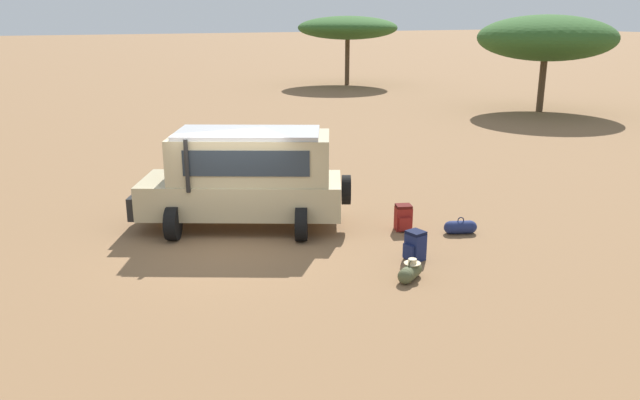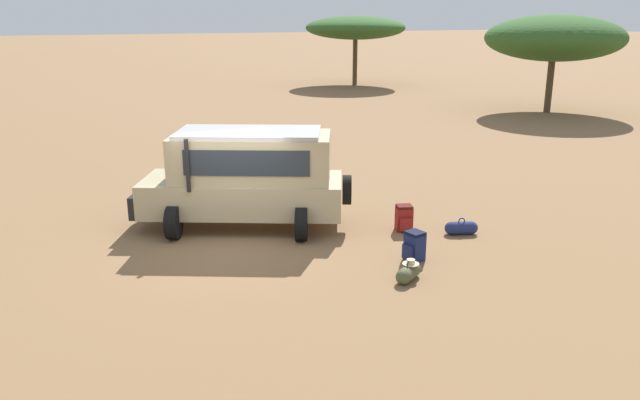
{
  "view_description": "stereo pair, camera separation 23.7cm",
  "coord_description": "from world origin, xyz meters",
  "px_view_note": "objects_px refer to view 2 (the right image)",
  "views": [
    {
      "loc": [
        -3.9,
        -13.21,
        5.15
      ],
      "look_at": [
        1.94,
        -0.66,
        1.0
      ],
      "focal_mm": 35.0,
      "sensor_mm": 36.0,
      "label": 1
    },
    {
      "loc": [
        -3.68,
        -13.31,
        5.15
      ],
      "look_at": [
        1.94,
        -0.66,
        1.0
      ],
      "focal_mm": 35.0,
      "sensor_mm": 36.0,
      "label": 2
    }
  ],
  "objects_px": {
    "backpack_cluster_center": "(404,218)",
    "acacia_tree_left_mid": "(355,28)",
    "duffel_bag_low_black_case": "(408,273)",
    "acacia_tree_centre_back": "(554,38)",
    "backpack_beside_front_wheel": "(414,246)",
    "duffel_bag_soft_canvas": "(461,228)",
    "safari_vehicle": "(247,176)"
  },
  "relations": [
    {
      "from": "acacia_tree_left_mid",
      "to": "acacia_tree_centre_back",
      "type": "bearing_deg",
      "value": -78.01
    },
    {
      "from": "backpack_cluster_center",
      "to": "acacia_tree_centre_back",
      "type": "height_order",
      "value": "acacia_tree_centre_back"
    },
    {
      "from": "duffel_bag_soft_canvas",
      "to": "acacia_tree_left_mid",
      "type": "height_order",
      "value": "acacia_tree_left_mid"
    },
    {
      "from": "duffel_bag_low_black_case",
      "to": "duffel_bag_soft_canvas",
      "type": "bearing_deg",
      "value": 34.77
    },
    {
      "from": "safari_vehicle",
      "to": "acacia_tree_centre_back",
      "type": "relative_size",
      "value": 0.73
    },
    {
      "from": "backpack_beside_front_wheel",
      "to": "duffel_bag_low_black_case",
      "type": "height_order",
      "value": "backpack_beside_front_wheel"
    },
    {
      "from": "acacia_tree_left_mid",
      "to": "backpack_beside_front_wheel",
      "type": "bearing_deg",
      "value": -114.89
    },
    {
      "from": "backpack_cluster_center",
      "to": "backpack_beside_front_wheel",
      "type": "bearing_deg",
      "value": -114.86
    },
    {
      "from": "backpack_beside_front_wheel",
      "to": "backpack_cluster_center",
      "type": "height_order",
      "value": "backpack_beside_front_wheel"
    },
    {
      "from": "backpack_cluster_center",
      "to": "duffel_bag_low_black_case",
      "type": "xyz_separation_m",
      "value": [
        -1.49,
        -2.62,
        -0.15
      ]
    },
    {
      "from": "duffel_bag_soft_canvas",
      "to": "backpack_beside_front_wheel",
      "type": "bearing_deg",
      "value": -153.92
    },
    {
      "from": "safari_vehicle",
      "to": "acacia_tree_centre_back",
      "type": "height_order",
      "value": "acacia_tree_centre_back"
    },
    {
      "from": "backpack_cluster_center",
      "to": "duffel_bag_low_black_case",
      "type": "bearing_deg",
      "value": -119.59
    },
    {
      "from": "duffel_bag_low_black_case",
      "to": "acacia_tree_centre_back",
      "type": "bearing_deg",
      "value": 40.69
    },
    {
      "from": "backpack_beside_front_wheel",
      "to": "duffel_bag_low_black_case",
      "type": "distance_m",
      "value": 1.11
    },
    {
      "from": "safari_vehicle",
      "to": "backpack_beside_front_wheel",
      "type": "distance_m",
      "value": 4.58
    },
    {
      "from": "backpack_beside_front_wheel",
      "to": "backpack_cluster_center",
      "type": "bearing_deg",
      "value": 65.14
    },
    {
      "from": "duffel_bag_low_black_case",
      "to": "acacia_tree_centre_back",
      "type": "height_order",
      "value": "acacia_tree_centre_back"
    },
    {
      "from": "backpack_cluster_center",
      "to": "duffel_bag_soft_canvas",
      "type": "relative_size",
      "value": 0.82
    },
    {
      "from": "duffel_bag_soft_canvas",
      "to": "acacia_tree_centre_back",
      "type": "xyz_separation_m",
      "value": [
        16.16,
        14.33,
        3.74
      ]
    },
    {
      "from": "safari_vehicle",
      "to": "acacia_tree_left_mid",
      "type": "distance_m",
      "value": 32.94
    },
    {
      "from": "backpack_beside_front_wheel",
      "to": "backpack_cluster_center",
      "type": "xyz_separation_m",
      "value": [
        0.81,
        1.76,
        -0.0
      ]
    },
    {
      "from": "backpack_cluster_center",
      "to": "duffel_bag_soft_canvas",
      "type": "distance_m",
      "value": 1.39
    },
    {
      "from": "backpack_beside_front_wheel",
      "to": "duffel_bag_soft_canvas",
      "type": "distance_m",
      "value": 2.17
    },
    {
      "from": "duffel_bag_soft_canvas",
      "to": "acacia_tree_left_mid",
      "type": "distance_m",
      "value": 33.38
    },
    {
      "from": "acacia_tree_centre_back",
      "to": "safari_vehicle",
      "type": "bearing_deg",
      "value": -150.67
    },
    {
      "from": "backpack_beside_front_wheel",
      "to": "acacia_tree_centre_back",
      "type": "distance_m",
      "value": 23.96
    },
    {
      "from": "backpack_cluster_center",
      "to": "acacia_tree_left_mid",
      "type": "height_order",
      "value": "acacia_tree_left_mid"
    },
    {
      "from": "backpack_beside_front_wheel",
      "to": "acacia_tree_centre_back",
      "type": "relative_size",
      "value": 0.09
    },
    {
      "from": "backpack_cluster_center",
      "to": "safari_vehicle",
      "type": "bearing_deg",
      "value": 151.04
    },
    {
      "from": "backpack_beside_front_wheel",
      "to": "acacia_tree_left_mid",
      "type": "relative_size",
      "value": 0.09
    },
    {
      "from": "backpack_beside_front_wheel",
      "to": "acacia_tree_centre_back",
      "type": "xyz_separation_m",
      "value": [
        18.1,
        15.28,
        3.59
      ]
    }
  ]
}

